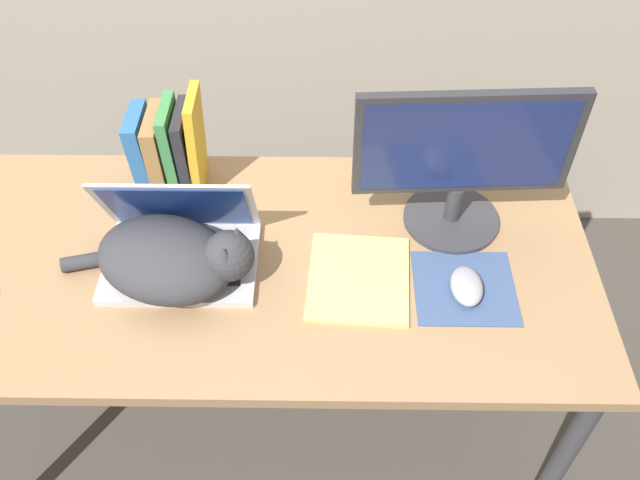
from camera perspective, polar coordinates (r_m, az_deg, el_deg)
The scene contains 8 objects.
desk at distance 1.53m, azimuth -5.71°, elevation -3.47°, with size 1.49×0.68×0.75m.
laptop at distance 1.46m, azimuth -11.67°, elevation -0.44°, with size 0.32×0.23×0.22m.
cat at distance 1.41m, azimuth -12.31°, elevation -1.53°, with size 0.42×0.30×0.15m.
external_monitor at distance 1.45m, azimuth 11.95°, elevation 6.65°, with size 0.46×0.22×0.35m.
mousepad at distance 1.44m, azimuth 12.07°, elevation -3.94°, with size 0.21×0.20×0.00m.
computer_mouse at distance 1.42m, azimuth 12.24°, elevation -3.82°, with size 0.07×0.10×0.04m.
book_row at distance 1.59m, azimuth -12.59°, elevation 7.43°, with size 0.16×0.14×0.26m.
notepad at distance 1.43m, azimuth 3.27°, elevation -3.23°, with size 0.23×0.25×0.01m.
Camera 1 is at (0.16, -0.62, 1.85)m, focal length 38.00 mm.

